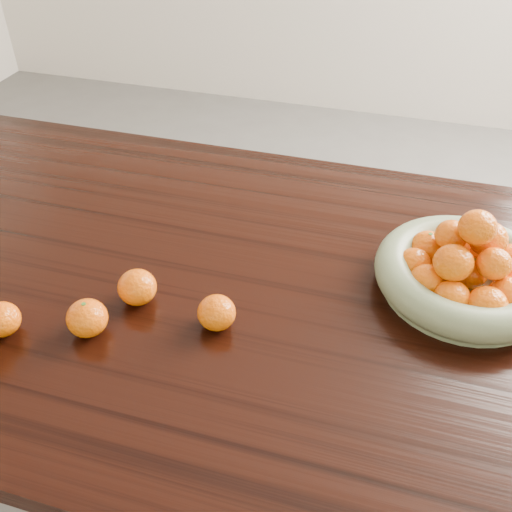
# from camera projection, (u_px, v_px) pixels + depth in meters

# --- Properties ---
(ground) EXTENTS (5.00, 5.00, 0.00)m
(ground) POSITION_uv_depth(u_px,v_px,m) (270.00, 492.00, 1.55)
(ground) COLOR #555450
(ground) RESTS_ON ground
(dining_table) EXTENTS (2.00, 1.00, 0.75)m
(dining_table) POSITION_uv_depth(u_px,v_px,m) (275.00, 319.00, 1.13)
(dining_table) COLOR black
(dining_table) RESTS_ON ground
(fruit_bowl) EXTENTS (0.33, 0.33, 0.17)m
(fruit_bowl) POSITION_uv_depth(u_px,v_px,m) (466.00, 272.00, 1.04)
(fruit_bowl) COLOR gray
(fruit_bowl) RESTS_ON dining_table
(loose_orange_0) EXTENTS (0.07, 0.07, 0.07)m
(loose_orange_0) POSITION_uv_depth(u_px,v_px,m) (87.00, 318.00, 0.97)
(loose_orange_0) COLOR orange
(loose_orange_0) RESTS_ON dining_table
(loose_orange_1) EXTENTS (0.07, 0.07, 0.07)m
(loose_orange_1) POSITION_uv_depth(u_px,v_px,m) (137.00, 287.00, 1.03)
(loose_orange_1) COLOR orange
(loose_orange_1) RESTS_ON dining_table
(loose_orange_2) EXTENTS (0.07, 0.07, 0.06)m
(loose_orange_2) POSITION_uv_depth(u_px,v_px,m) (217.00, 313.00, 0.98)
(loose_orange_2) COLOR orange
(loose_orange_2) RESTS_ON dining_table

